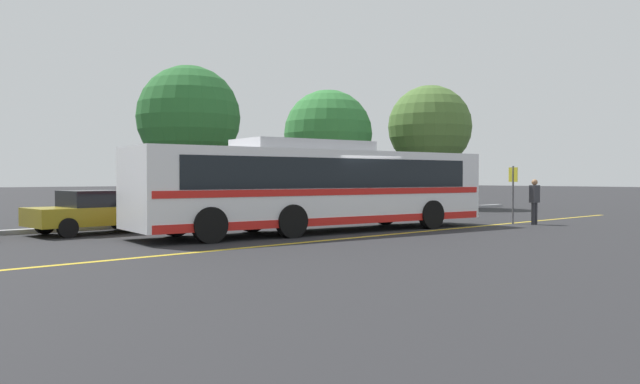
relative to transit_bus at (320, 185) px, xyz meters
The scene contains 13 objects.
ground_plane 1.88m from the transit_bus, 19.49° to the right, with size 220.00×220.00×0.00m, color #262628.
lane_strip_0 2.68m from the transit_bus, 89.54° to the right, with size 0.20×32.60×0.01m, color gold.
curb_strip 5.99m from the transit_bus, 89.83° to the left, with size 40.60×0.36×0.15m, color #99999E.
transit_bus is the anchor object (origin of this frame).
parked_car_1 7.29m from the transit_bus, 142.87° to the left, with size 4.11×2.10×1.38m.
parked_car_2 4.70m from the transit_bus, 89.19° to the left, with size 4.04×2.08×1.33m.
parked_car_3 7.45m from the transit_bus, 39.03° to the left, with size 4.81×1.89×1.49m.
parked_car_4 12.95m from the transit_bus, 21.90° to the left, with size 4.38×1.97×1.35m.
pedestrian_0 8.82m from the transit_bus, 20.92° to the right, with size 0.42×0.23×1.73m.
bus_stop_sign 8.25m from the transit_bus, 17.15° to the right, with size 0.08×0.40×2.24m.
tree_0 8.91m from the transit_bus, 89.63° to the left, with size 4.43×4.43×6.61m.
tree_2 14.56m from the transit_bus, 45.94° to the left, with size 4.94×4.94×6.69m.
tree_3 17.33m from the transit_bus, 25.69° to the left, with size 4.84×4.84×7.16m.
Camera 1 is at (-14.82, -14.87, 1.79)m, focal length 35.00 mm.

